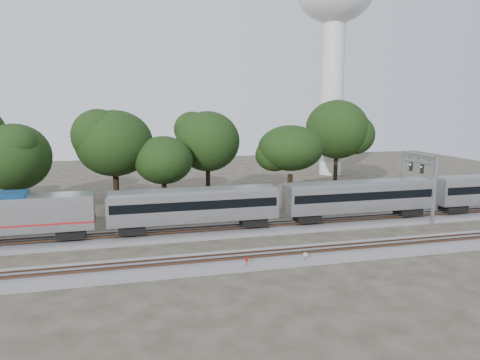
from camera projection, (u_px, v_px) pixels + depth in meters
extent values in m
plane|color=#383328|center=(199.00, 252.00, 45.43)|extent=(160.00, 160.00, 0.00)
cube|color=slate|center=(190.00, 233.00, 51.13)|extent=(160.00, 5.00, 0.40)
cube|color=brown|center=(191.00, 231.00, 50.37)|extent=(160.00, 0.08, 0.15)
cube|color=brown|center=(189.00, 228.00, 51.74)|extent=(160.00, 0.08, 0.15)
cube|color=slate|center=(206.00, 263.00, 41.58)|extent=(160.00, 5.00, 0.40)
cube|color=brown|center=(208.00, 261.00, 40.82)|extent=(160.00, 0.08, 0.15)
cube|color=brown|center=(205.00, 256.00, 42.19)|extent=(160.00, 0.08, 0.15)
cube|color=silver|center=(36.00, 213.00, 46.76)|extent=(11.25, 3.18, 3.50)
cube|color=#A3191E|center=(23.00, 222.00, 46.59)|extent=(13.80, 3.22, 0.19)
cube|color=black|center=(71.00, 232.00, 47.93)|extent=(2.76, 2.34, 0.96)
cube|color=silver|center=(194.00, 206.00, 50.76)|extent=(18.47, 3.18, 3.18)
cube|color=black|center=(194.00, 203.00, 50.71)|extent=(17.84, 3.23, 0.96)
cube|color=gray|center=(194.00, 191.00, 50.49)|extent=(18.05, 2.55, 0.37)
cube|color=black|center=(132.00, 228.00, 49.44)|extent=(2.76, 2.34, 0.96)
cube|color=black|center=(253.00, 220.00, 52.76)|extent=(2.76, 2.34, 0.96)
cube|color=silver|center=(360.00, 196.00, 55.71)|extent=(18.47, 3.18, 3.18)
cube|color=black|center=(360.00, 194.00, 55.66)|extent=(17.84, 3.23, 0.96)
cube|color=gray|center=(360.00, 183.00, 55.44)|extent=(18.05, 2.55, 0.37)
cube|color=black|center=(307.00, 217.00, 54.38)|extent=(2.76, 2.34, 0.96)
cube|color=black|center=(408.00, 210.00, 57.71)|extent=(2.76, 2.34, 0.96)
cube|color=black|center=(453.00, 207.00, 59.33)|extent=(2.76, 2.34, 0.96)
cylinder|color=#512D19|center=(246.00, 264.00, 40.40)|extent=(0.07, 0.07, 1.01)
cylinder|color=#B80D14|center=(246.00, 260.00, 40.32)|extent=(0.36, 0.10, 0.36)
cylinder|color=#512D19|center=(305.00, 259.00, 41.68)|extent=(0.07, 0.07, 1.03)
cylinder|color=silver|center=(305.00, 254.00, 41.61)|extent=(0.37, 0.07, 0.37)
cube|color=#512D19|center=(271.00, 263.00, 41.75)|extent=(0.56, 0.41, 0.30)
cylinder|color=silver|center=(332.00, 99.00, 92.69)|extent=(4.31, 4.31, 30.19)
cone|color=silver|center=(330.00, 163.00, 94.80)|extent=(6.90, 6.90, 4.31)
cube|color=gray|center=(434.00, 191.00, 54.47)|extent=(0.32, 0.32, 8.20)
cube|color=gray|center=(402.00, 183.00, 60.56)|extent=(0.32, 0.32, 8.20)
cube|color=gray|center=(419.00, 156.00, 56.89)|extent=(0.36, 6.74, 0.55)
cube|color=gray|center=(419.00, 163.00, 57.03)|extent=(0.23, 6.74, 0.23)
cube|color=black|center=(422.00, 169.00, 56.02)|extent=(0.23, 0.46, 1.09)
cube|color=black|center=(411.00, 167.00, 58.11)|extent=(0.23, 0.46, 1.09)
cylinder|color=black|center=(18.00, 202.00, 58.12)|extent=(0.70, 0.70, 4.17)
ellipsoid|color=black|center=(15.00, 157.00, 57.20)|extent=(7.86, 7.86, 6.68)
cylinder|color=black|center=(116.00, 192.00, 63.05)|extent=(0.70, 0.70, 4.86)
ellipsoid|color=black|center=(114.00, 143.00, 61.97)|extent=(9.16, 9.16, 7.79)
cylinder|color=black|center=(164.00, 197.00, 62.29)|extent=(0.70, 0.70, 3.70)
ellipsoid|color=black|center=(163.00, 160.00, 61.47)|extent=(6.97, 6.97, 5.93)
cylinder|color=black|center=(208.00, 187.00, 67.14)|extent=(0.70, 0.70, 4.81)
ellipsoid|color=black|center=(208.00, 141.00, 66.07)|extent=(9.07, 9.07, 7.71)
cylinder|color=black|center=(290.00, 190.00, 66.05)|extent=(0.70, 0.70, 4.36)
ellipsoid|color=black|center=(291.00, 148.00, 65.09)|extent=(8.21, 8.21, 6.98)
cylinder|color=black|center=(335.00, 173.00, 78.65)|extent=(0.70, 0.70, 5.37)
ellipsoid|color=black|center=(337.00, 129.00, 77.47)|extent=(10.12, 10.12, 8.60)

